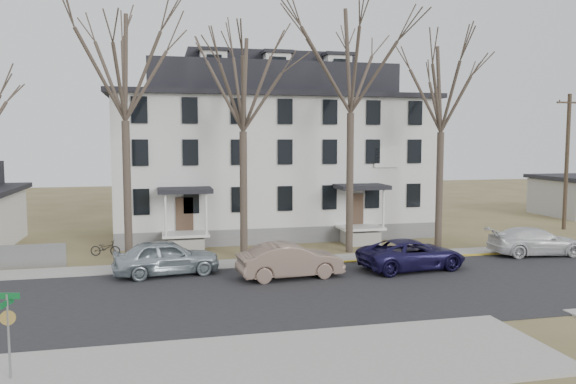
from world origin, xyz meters
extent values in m
plane|color=olive|center=(0.00, 0.00, 0.00)|extent=(120.00, 120.00, 0.00)
cube|color=#27272A|center=(0.00, 2.00, 0.00)|extent=(120.00, 10.00, 0.04)
cube|color=#A09F97|center=(0.00, 8.00, 0.00)|extent=(120.00, 2.00, 0.08)
cube|color=#A09F97|center=(-8.00, -5.00, 0.00)|extent=(20.00, 5.00, 0.08)
cube|color=gold|center=(5.00, 7.10, 0.00)|extent=(14.00, 0.25, 0.06)
cube|color=slate|center=(-2.00, 18.00, 0.50)|extent=(20.00, 10.00, 1.00)
cube|color=silver|center=(-2.00, 18.00, 5.00)|extent=(20.00, 10.00, 8.00)
cube|color=black|center=(-2.00, 18.00, 9.10)|extent=(20.80, 10.80, 0.30)
cube|color=black|center=(-2.00, 18.00, 10.25)|extent=(16.00, 7.00, 2.00)
cube|color=black|center=(-2.00, 18.00, 11.65)|extent=(11.00, 4.50, 0.80)
cube|color=white|center=(-8.00, 12.04, 1.00)|extent=(2.60, 2.00, 0.16)
cube|color=white|center=(2.50, 12.04, 1.00)|extent=(2.60, 2.00, 0.16)
cube|color=white|center=(4.50, 12.92, 5.20)|extent=(1.60, 0.08, 1.20)
cylinder|color=#473B31|center=(-11.00, 9.80, 3.64)|extent=(0.40, 0.40, 7.28)
cylinder|color=#473B31|center=(-5.00, 9.80, 3.38)|extent=(0.40, 0.40, 6.76)
cylinder|color=#473B31|center=(1.00, 9.80, 3.90)|extent=(0.40, 0.40, 7.80)
cylinder|color=#473B31|center=(6.50, 9.80, 3.38)|extent=(0.40, 0.40, 6.76)
cylinder|color=#3D3023|center=(18.50, 14.00, 4.75)|extent=(0.28, 0.28, 9.50)
cube|color=#3D3023|center=(18.50, 14.00, 8.90)|extent=(2.00, 0.12, 0.12)
imported|color=#96A4AB|center=(-9.15, 6.47, 0.83)|extent=(5.10, 2.59, 1.66)
imported|color=#7E6558|center=(-3.65, 4.63, 0.79)|extent=(4.94, 2.10, 1.58)
imported|color=#19143F|center=(2.51, 4.93, 0.73)|extent=(5.54, 3.06, 1.47)
imported|color=silver|center=(10.62, 6.55, 0.75)|extent=(5.35, 2.66, 1.49)
imported|color=black|center=(-12.32, 11.60, 0.42)|extent=(1.69, 0.90, 0.85)
cylinder|color=gray|center=(-13.33, -4.38, 1.17)|extent=(0.06, 0.06, 2.34)
cube|color=#0C5926|center=(-13.33, -4.38, 2.29)|extent=(0.67, 0.03, 0.16)
cube|color=#0C5926|center=(-13.33, -4.38, 2.10)|extent=(0.03, 0.67, 0.16)
camera|label=1|loc=(-9.44, -19.88, 6.32)|focal=35.00mm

